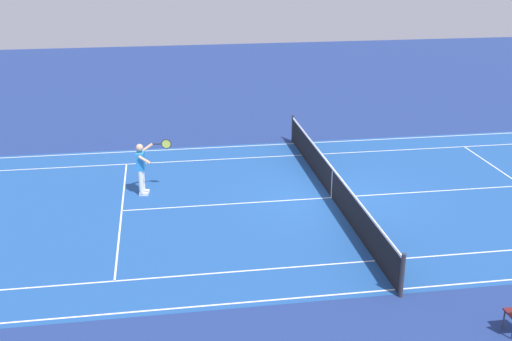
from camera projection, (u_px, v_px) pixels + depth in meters
The scene contains 6 objects.
ground_plane at pixel (332, 198), 19.60m from camera, with size 60.00×60.00×0.00m, color navy.
court_slab at pixel (332, 198), 19.59m from camera, with size 24.20×11.40×0.00m, color #1E4C93.
court_line_markings at pixel (332, 198), 19.59m from camera, with size 23.85×11.05×0.01m.
tennis_net at pixel (332, 183), 19.42m from camera, with size 0.10×11.70×1.08m.
tennis_player_near at pixel (142, 166), 19.57m from camera, with size 1.12×0.77×1.70m.
tennis_ball at pixel (367, 238), 16.93m from camera, with size 0.07×0.07×0.07m, color #CCE01E.
Camera 1 is at (5.13, 17.49, 7.62)m, focal length 44.36 mm.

